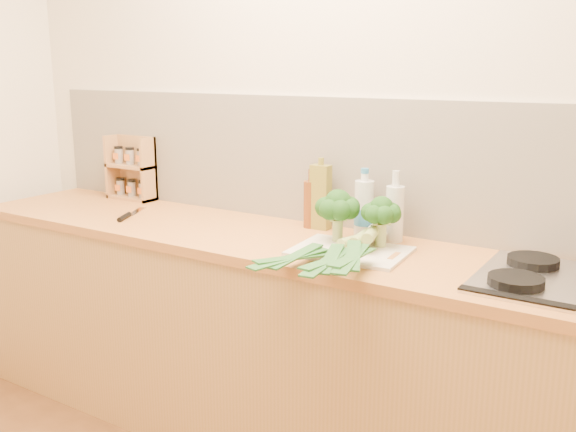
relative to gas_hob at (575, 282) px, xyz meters
name	(u,v)px	position (x,y,z in m)	size (l,w,h in m)	color
room_shell	(331,162)	(-1.02, 0.29, 0.26)	(3.50, 3.50, 3.50)	beige
counter	(294,346)	(-1.02, 0.00, -0.46)	(3.20, 0.62, 0.90)	#B18349
gas_hob	(575,282)	(0.00, 0.00, 0.00)	(0.58, 0.50, 0.04)	silver
chopping_board	(350,251)	(-0.75, -0.04, -0.01)	(0.41, 0.30, 0.01)	beige
broccoli_left	(338,207)	(-0.85, 0.04, 0.13)	(0.17, 0.17, 0.20)	#9EB368
broccoli_right	(381,213)	(-0.68, 0.06, 0.13)	(0.15, 0.15, 0.19)	#9EB368
leek_front	(344,243)	(-0.77, -0.05, 0.02)	(0.24, 0.72, 0.04)	white
leek_mid	(354,243)	(-0.72, -0.08, 0.04)	(0.14, 0.70, 0.04)	white
leek_back	(367,239)	(-0.67, -0.07, 0.06)	(0.22, 0.68, 0.04)	white
chefs_knife	(127,216)	(-1.85, -0.07, -0.01)	(0.15, 0.28, 0.02)	silver
spice_rack	(133,172)	(-2.14, 0.25, 0.12)	(0.27, 0.11, 0.32)	tan
oil_tin	(321,197)	(-1.02, 0.21, 0.12)	(0.08, 0.05, 0.30)	olive
glass_bottle	(395,212)	(-0.68, 0.20, 0.10)	(0.07, 0.07, 0.28)	silver
amber_bottle	(311,203)	(-1.07, 0.21, 0.09)	(0.06, 0.06, 0.25)	brown
water_bottle	(364,210)	(-0.82, 0.21, 0.09)	(0.08, 0.08, 0.25)	silver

